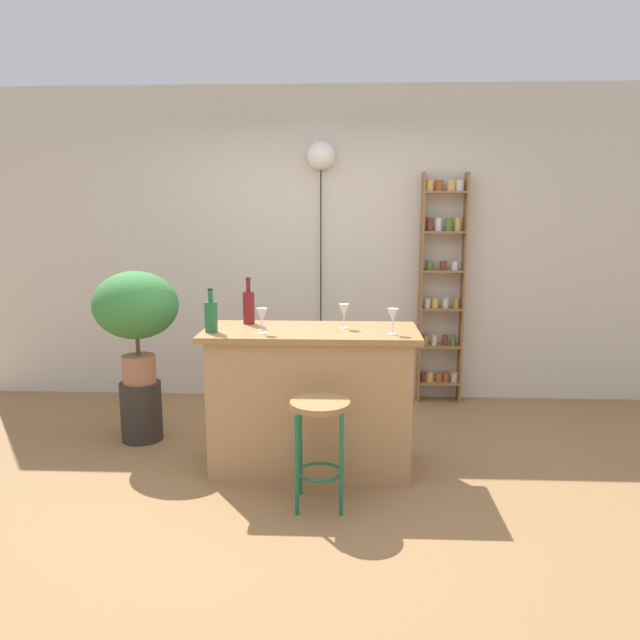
# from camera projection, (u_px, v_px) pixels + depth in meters

# --- Properties ---
(ground) EXTENTS (12.00, 12.00, 0.00)m
(ground) POSITION_uv_depth(u_px,v_px,m) (308.00, 485.00, 3.83)
(ground) COLOR olive
(back_wall) EXTENTS (6.40, 0.10, 2.80)m
(back_wall) POSITION_uv_depth(u_px,v_px,m) (321.00, 246.00, 5.50)
(back_wall) COLOR beige
(back_wall) RESTS_ON ground
(kitchen_counter) EXTENTS (1.41, 0.63, 0.95)m
(kitchen_counter) POSITION_uv_depth(u_px,v_px,m) (311.00, 398.00, 4.04)
(kitchen_counter) COLOR tan
(kitchen_counter) RESTS_ON ground
(bar_stool) EXTENTS (0.35, 0.35, 0.64)m
(bar_stool) POSITION_uv_depth(u_px,v_px,m) (320.00, 428.00, 3.50)
(bar_stool) COLOR #196642
(bar_stool) RESTS_ON ground
(spice_shelf) EXTENTS (0.39, 0.16, 2.05)m
(spice_shelf) POSITION_uv_depth(u_px,v_px,m) (442.00, 285.00, 5.36)
(spice_shelf) COLOR olive
(spice_shelf) RESTS_ON ground
(plant_stool) EXTENTS (0.31, 0.31, 0.45)m
(plant_stool) POSITION_uv_depth(u_px,v_px,m) (141.00, 411.00, 4.57)
(plant_stool) COLOR #2D2823
(plant_stool) RESTS_ON ground
(potted_plant) EXTENTS (0.62, 0.56, 0.84)m
(potted_plant) POSITION_uv_depth(u_px,v_px,m) (136.00, 309.00, 4.43)
(potted_plant) COLOR #A86B4C
(potted_plant) RESTS_ON plant_stool
(bottle_vinegar) EXTENTS (0.08, 0.08, 0.32)m
(bottle_vinegar) POSITION_uv_depth(u_px,v_px,m) (249.00, 306.00, 4.13)
(bottle_vinegar) COLOR maroon
(bottle_vinegar) RESTS_ON kitchen_counter
(bottle_sauce_amber) EXTENTS (0.08, 0.08, 0.28)m
(bottle_sauce_amber) POSITION_uv_depth(u_px,v_px,m) (211.00, 316.00, 3.85)
(bottle_sauce_amber) COLOR #236638
(bottle_sauce_amber) RESTS_ON kitchen_counter
(wine_glass_left) EXTENTS (0.07, 0.07, 0.16)m
(wine_glass_left) POSITION_uv_depth(u_px,v_px,m) (262.00, 316.00, 3.80)
(wine_glass_left) COLOR silver
(wine_glass_left) RESTS_ON kitchen_counter
(wine_glass_center) EXTENTS (0.07, 0.07, 0.16)m
(wine_glass_center) POSITION_uv_depth(u_px,v_px,m) (393.00, 316.00, 3.78)
(wine_glass_center) COLOR silver
(wine_glass_center) RESTS_ON kitchen_counter
(wine_glass_right) EXTENTS (0.07, 0.07, 0.16)m
(wine_glass_right) POSITION_uv_depth(u_px,v_px,m) (344.00, 311.00, 3.97)
(wine_glass_right) COLOR silver
(wine_glass_right) RESTS_ON kitchen_counter
(pendant_globe_light) EXTENTS (0.25, 0.25, 2.32)m
(pendant_globe_light) POSITION_uv_depth(u_px,v_px,m) (321.00, 158.00, 5.25)
(pendant_globe_light) COLOR black
(pendant_globe_light) RESTS_ON ground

